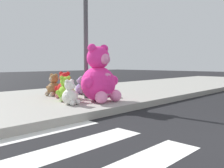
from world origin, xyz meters
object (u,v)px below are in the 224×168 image
(plush_lavender, at_px, (81,87))
(plush_lime, at_px, (66,91))
(sign_pole, at_px, (86,30))
(plush_yellow, at_px, (95,85))
(plush_white, at_px, (70,94))
(plush_red, at_px, (64,87))
(plush_brown, at_px, (53,87))
(plush_pink_large, at_px, (99,79))

(plush_lavender, height_order, plush_lime, plush_lime)
(sign_pole, relative_size, plush_lavender, 6.26)
(plush_lime, xyz_separation_m, plush_yellow, (1.17, 0.29, 0.05))
(sign_pole, bearing_deg, plush_white, -150.41)
(plush_red, xyz_separation_m, plush_lime, (-0.32, -0.50, -0.03))
(plush_yellow, xyz_separation_m, plush_brown, (-0.83, 0.74, -0.05))
(plush_pink_large, xyz_separation_m, plush_white, (-0.75, 0.10, -0.31))
(sign_pole, xyz_separation_m, plush_white, (-0.85, -0.48, -1.48))
(sign_pole, height_order, plush_pink_large, sign_pole)
(plush_lavender, height_order, plush_brown, plush_brown)
(sign_pole, xyz_separation_m, plush_yellow, (0.55, 0.30, -1.41))
(plush_red, xyz_separation_m, plush_brown, (0.02, 0.54, -0.03))
(plush_white, bearing_deg, sign_pole, 29.59)
(plush_white, bearing_deg, plush_lavender, 44.13)
(plush_red, distance_m, plush_yellow, 0.88)
(plush_red, height_order, plush_yellow, plush_yellow)
(plush_pink_large, distance_m, plush_brown, 1.66)
(plush_lavender, distance_m, plush_lime, 1.30)
(sign_pole, relative_size, plush_yellow, 4.46)
(plush_lavender, xyz_separation_m, plush_white, (-1.29, -1.25, 0.01))
(plush_red, xyz_separation_m, plush_yellow, (0.85, -0.21, 0.02))
(plush_red, xyz_separation_m, plush_lavender, (0.74, 0.26, -0.06))
(plush_lavender, relative_size, plush_lime, 0.87)
(plush_red, relative_size, plush_brown, 1.10)
(sign_pole, relative_size, plush_pink_large, 2.44)
(plush_pink_large, bearing_deg, plush_yellow, 53.67)
(plush_red, height_order, plush_white, plush_red)
(plush_yellow, relative_size, plush_white, 1.33)
(plush_pink_large, bearing_deg, sign_pole, 80.02)
(plush_red, bearing_deg, plush_pink_large, -79.64)
(plush_red, relative_size, plush_yellow, 0.93)
(plush_pink_large, bearing_deg, plush_lime, 131.03)
(plush_brown, bearing_deg, plush_red, -92.32)
(plush_red, height_order, plush_lavender, plush_red)
(plush_red, bearing_deg, plush_white, -119.05)
(plush_lavender, distance_m, plush_yellow, 0.49)
(sign_pole, distance_m, plush_pink_large, 1.32)
(sign_pole, xyz_separation_m, plush_lavender, (0.43, 0.76, -1.49))
(plush_brown, distance_m, plush_white, 1.63)
(plush_yellow, bearing_deg, plush_pink_large, -126.33)
(plush_lime, distance_m, plush_brown, 1.09)
(plush_pink_large, distance_m, plush_white, 0.82)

